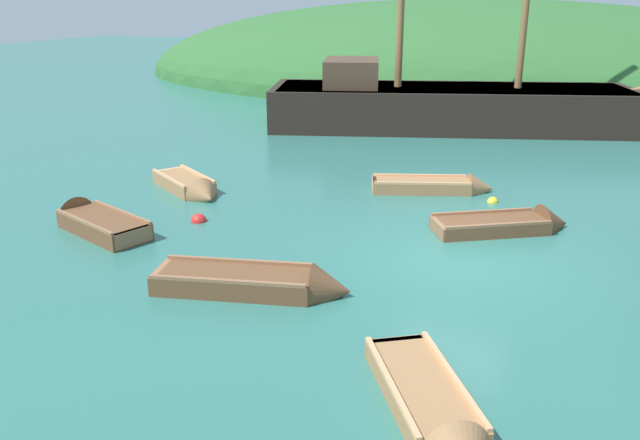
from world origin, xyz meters
TOP-DOWN VIEW (x-y plane):
  - ground_plane at (0.00, 0.00)m, footprint 120.00×120.00m
  - shore_hill at (-5.57, 31.33)m, footprint 46.27×27.95m
  - sailing_ship at (-3.33, 14.12)m, footprint 17.31×8.64m
  - rowboat_far at (-3.02, -3.02)m, footprint 3.88×1.92m
  - rowboat_outer_right at (-8.35, -1.51)m, footprint 3.31×2.01m
  - rowboat_portside at (-1.46, 4.81)m, footprint 3.54×2.03m
  - rowboat_outer_left at (0.88, 2.30)m, footprint 3.33×2.64m
  - rowboat_near_dock at (-7.97, 2.00)m, footprint 2.98×2.35m
  - rowboat_center at (0.91, -5.65)m, footprint 2.53×3.14m
  - buoy_yellow at (0.13, 4.39)m, footprint 0.30×0.30m
  - buoy_red at (-6.36, -0.05)m, footprint 0.40×0.40m

SIDE VIEW (x-z plane):
  - ground_plane at x=0.00m, z-range 0.00..0.00m
  - shore_hill at x=-5.57m, z-range -5.10..5.10m
  - buoy_yellow at x=0.13m, z-range -0.15..0.15m
  - buoy_red at x=-6.36m, z-range -0.20..0.20m
  - rowboat_center at x=0.91m, z-range -0.38..0.56m
  - rowboat_outer_left at x=0.88m, z-range -0.40..0.60m
  - rowboat_portside at x=-1.46m, z-range -0.34..0.55m
  - rowboat_near_dock at x=-7.97m, z-range -0.34..0.59m
  - rowboat_far at x=-3.02m, z-range -0.36..0.63m
  - rowboat_outer_right at x=-8.35m, z-range -0.36..0.64m
  - sailing_ship at x=-3.33m, z-range -5.71..6.96m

